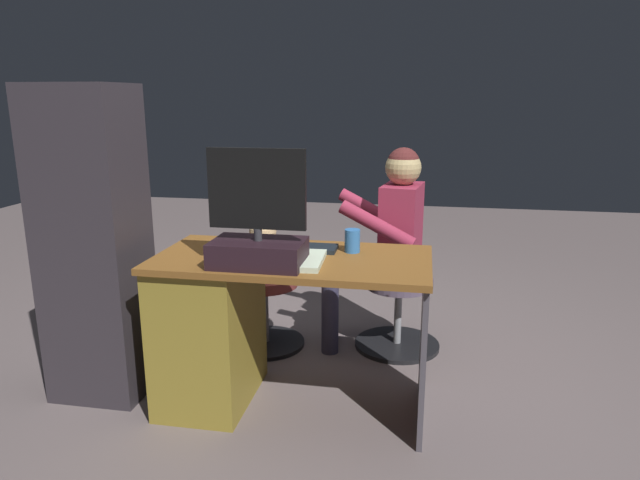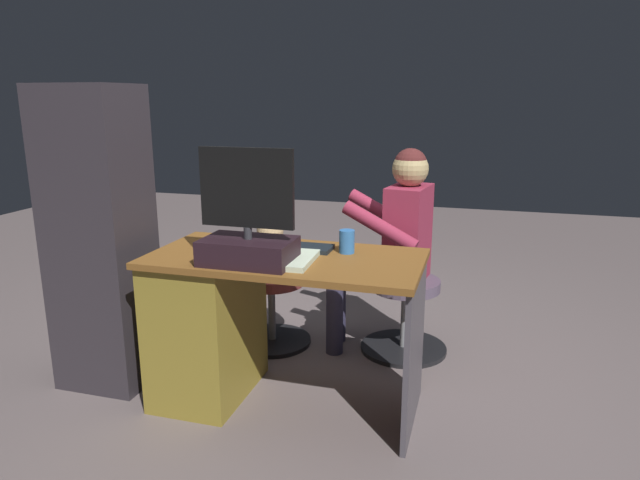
% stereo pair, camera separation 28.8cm
% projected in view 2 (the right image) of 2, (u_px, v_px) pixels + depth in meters
% --- Properties ---
extents(ground_plane, '(10.00, 10.00, 0.00)m').
position_uv_depth(ground_plane, '(309.00, 370.00, 3.09)').
color(ground_plane, '#6A5D5D').
extents(desk, '(1.25, 0.63, 0.75)m').
position_uv_depth(desk, '(225.00, 319.00, 2.75)').
color(desk, brown).
rests_on(desk, ground_plane).
extents(monitor, '(0.42, 0.25, 0.50)m').
position_uv_depth(monitor, '(248.00, 235.00, 2.43)').
color(monitor, black).
rests_on(monitor, desk).
extents(keyboard, '(0.42, 0.14, 0.02)m').
position_uv_depth(keyboard, '(289.00, 246.00, 2.70)').
color(keyboard, black).
rests_on(keyboard, desk).
extents(computer_mouse, '(0.06, 0.10, 0.04)m').
position_uv_depth(computer_mouse, '(230.00, 239.00, 2.80)').
color(computer_mouse, '#282622').
rests_on(computer_mouse, desk).
extents(cup, '(0.07, 0.07, 0.11)m').
position_uv_depth(cup, '(347.00, 242.00, 2.61)').
color(cup, '#3372BF').
rests_on(cup, desk).
extents(tv_remote, '(0.07, 0.16, 0.02)m').
position_uv_depth(tv_remote, '(223.00, 250.00, 2.65)').
color(tv_remote, black).
rests_on(tv_remote, desk).
extents(notebook_binder, '(0.23, 0.31, 0.02)m').
position_uv_depth(notebook_binder, '(288.00, 259.00, 2.48)').
color(notebook_binder, silver).
rests_on(notebook_binder, desk).
extents(office_chair_teddy, '(0.47, 0.47, 0.44)m').
position_uv_depth(office_chair_teddy, '(272.00, 302.00, 3.38)').
color(office_chair_teddy, black).
rests_on(office_chair_teddy, ground_plane).
extents(teddy_bear, '(0.25, 0.25, 0.36)m').
position_uv_depth(teddy_bear, '(271.00, 247.00, 3.31)').
color(teddy_bear, '#DAB17B').
rests_on(teddy_bear, office_chair_teddy).
extents(visitor_chair, '(0.50, 0.50, 0.44)m').
position_uv_depth(visitor_chair, '(405.00, 311.00, 3.28)').
color(visitor_chair, black).
rests_on(visitor_chair, ground_plane).
extents(person, '(0.58, 0.53, 1.18)m').
position_uv_depth(person, '(392.00, 235.00, 3.18)').
color(person, '#9A2B45').
rests_on(person, ground_plane).
extents(equipment_rack, '(0.44, 0.36, 1.51)m').
position_uv_depth(equipment_rack, '(100.00, 241.00, 2.82)').
color(equipment_rack, '#312C32').
rests_on(equipment_rack, ground_plane).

